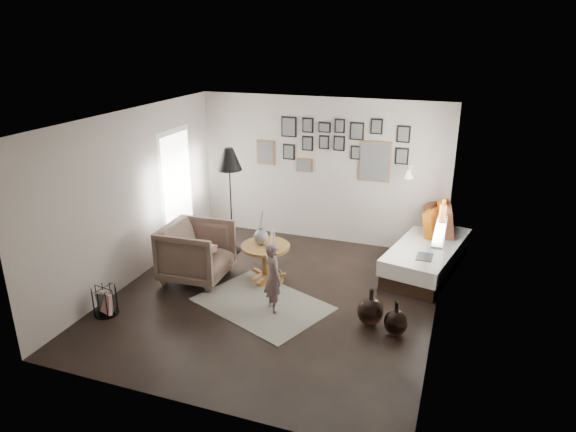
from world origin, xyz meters
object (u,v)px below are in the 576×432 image
(magazine_basket, at_px, (105,301))
(demijohn_small, at_px, (396,322))
(child, at_px, (273,277))
(vase, at_px, (261,234))
(daybed, at_px, (428,250))
(demijohn_large, at_px, (370,311))
(armchair, at_px, (197,252))
(pedestal_table, at_px, (266,264))
(floor_lamp, at_px, (229,163))

(magazine_basket, xyz_separation_m, demijohn_small, (3.81, 0.81, -0.02))
(magazine_basket, height_order, child, child)
(vase, height_order, daybed, vase)
(magazine_basket, bearing_deg, child, 22.05)
(demijohn_small, bearing_deg, child, 178.37)
(vase, xyz_separation_m, magazine_basket, (-1.61, -1.69, -0.56))
(vase, xyz_separation_m, demijohn_large, (1.85, -0.75, -0.55))
(armchair, bearing_deg, demijohn_large, -101.90)
(magazine_basket, bearing_deg, pedestal_table, 44.59)
(demijohn_small, distance_m, child, 1.72)
(vase, distance_m, child, 1.00)
(armchair, relative_size, demijohn_large, 1.87)
(demijohn_large, relative_size, child, 0.51)
(floor_lamp, bearing_deg, demijohn_small, -28.75)
(vase, bearing_deg, armchair, -162.41)
(floor_lamp, bearing_deg, vase, -42.63)
(magazine_basket, distance_m, demijohn_large, 3.58)
(vase, height_order, magazine_basket, vase)
(vase, xyz_separation_m, demijohn_small, (2.20, -0.87, -0.57))
(pedestal_table, distance_m, demijohn_small, 2.29)
(armchair, xyz_separation_m, child, (1.47, -0.52, 0.06))
(daybed, xyz_separation_m, demijohn_small, (-0.19, -2.13, -0.13))
(armchair, xyz_separation_m, magazine_basket, (-0.66, -1.39, -0.25))
(demijohn_large, distance_m, demijohn_small, 0.37)
(armchair, height_order, magazine_basket, armchair)
(floor_lamp, bearing_deg, magazine_basket, -106.04)
(armchair, xyz_separation_m, demijohn_large, (2.80, -0.45, -0.24))
(floor_lamp, height_order, demijohn_small, floor_lamp)
(armchair, relative_size, magazine_basket, 2.45)
(pedestal_table, relative_size, magazine_basket, 1.89)
(pedestal_table, distance_m, magazine_basket, 2.38)
(child, bearing_deg, daybed, -86.11)
(magazine_basket, relative_size, child, 0.39)
(demijohn_large, distance_m, child, 1.37)
(demijohn_large, bearing_deg, pedestal_table, 157.43)
(vase, relative_size, armchair, 0.55)
(pedestal_table, height_order, demijohn_large, pedestal_table)
(daybed, bearing_deg, vase, -140.07)
(pedestal_table, bearing_deg, magazine_basket, -135.41)
(magazine_basket, distance_m, child, 2.31)
(pedestal_table, relative_size, child, 0.74)
(vase, xyz_separation_m, floor_lamp, (-0.89, 0.82, 0.83))
(pedestal_table, bearing_deg, floor_lamp, 139.13)
(pedestal_table, bearing_deg, vase, 165.96)
(daybed, distance_m, demijohn_small, 2.14)
(magazine_basket, bearing_deg, armchair, 64.57)
(pedestal_table, height_order, child, child)
(vase, height_order, demijohn_large, vase)
(daybed, bearing_deg, demijohn_small, -82.87)
(vase, relative_size, floor_lamp, 0.29)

